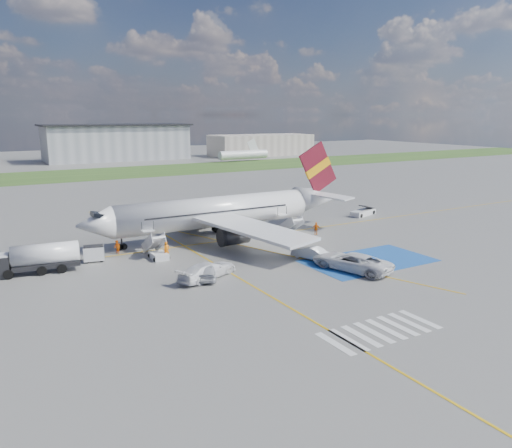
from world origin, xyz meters
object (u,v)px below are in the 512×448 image
object	(u,v)px
fuel_tanker	(34,261)
car_silver_b	(310,253)
belt_loader	(363,213)
van_white_a	(351,259)
car_silver_a	(207,271)
van_white_b	(208,268)
airliner	(224,211)
gpu_cart	(94,254)

from	to	relation	value
fuel_tanker	car_silver_b	size ratio (longest dim) A/B	2.06
belt_loader	van_white_a	size ratio (longest dim) A/B	0.88
fuel_tanker	car_silver_a	distance (m)	17.53
fuel_tanker	van_white_b	size ratio (longest dim) A/B	1.65
van_white_a	belt_loader	bearing A→B (deg)	-152.26
airliner	car_silver_b	world-z (taller)	airliner
airliner	car_silver_b	size ratio (longest dim) A/B	8.59
car_silver_b	fuel_tanker	bearing A→B (deg)	-37.46
fuel_tanker	belt_loader	xyz separation A→B (m)	(48.77, 5.84, -0.83)
gpu_cart	car_silver_b	bearing A→B (deg)	-16.20
fuel_tanker	car_silver_b	distance (m)	28.62
van_white_a	car_silver_a	bearing A→B (deg)	-37.52
belt_loader	van_white_b	xyz separation A→B (m)	(-34.39, -15.92, 0.64)
fuel_tanker	van_white_a	distance (m)	31.97
airliner	car_silver_a	xyz separation A→B (m)	(-9.23, -14.56, -2.60)
belt_loader	car_silver_a	world-z (taller)	belt_loader
car_silver_a	car_silver_b	xyz separation A→B (m)	(12.67, 0.48, -0.08)
airliner	car_silver_b	bearing A→B (deg)	-76.30
car_silver_a	car_silver_b	distance (m)	12.67
van_white_a	van_white_b	world-z (taller)	van_white_a
gpu_cart	van_white_b	bearing A→B (deg)	-42.14
car_silver_a	car_silver_b	world-z (taller)	car_silver_a
car_silver_b	van_white_b	size ratio (longest dim) A/B	0.80
car_silver_b	van_white_b	xyz separation A→B (m)	(-12.53, -0.35, 0.34)
car_silver_a	fuel_tanker	bearing A→B (deg)	-9.81
car_silver_a	van_white_b	size ratio (longest dim) A/B	0.86
fuel_tanker	belt_loader	bearing A→B (deg)	13.13
airliner	belt_loader	size ratio (longest dim) A/B	6.47
gpu_cart	belt_loader	distance (m)	42.95
gpu_cart	van_white_a	size ratio (longest dim) A/B	0.36
gpu_cart	van_white_a	distance (m)	27.50
belt_loader	fuel_tanker	bearing A→B (deg)	169.12
fuel_tanker	van_white_b	world-z (taller)	fuel_tanker
car_silver_b	gpu_cart	bearing A→B (deg)	-45.28
gpu_cart	car_silver_b	world-z (taller)	gpu_cart
car_silver_b	car_silver_a	bearing A→B (deg)	-15.44
gpu_cart	belt_loader	xyz separation A→B (m)	(42.70, 4.62, -0.39)
belt_loader	car_silver_a	distance (m)	38.06
car_silver_b	van_white_a	size ratio (longest dim) A/B	0.66
van_white_b	car_silver_a	bearing A→B (deg)	109.35
airliner	fuel_tanker	xyz separation A→B (m)	(-23.48, -4.36, -2.15)
belt_loader	van_white_a	bearing A→B (deg)	-152.17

